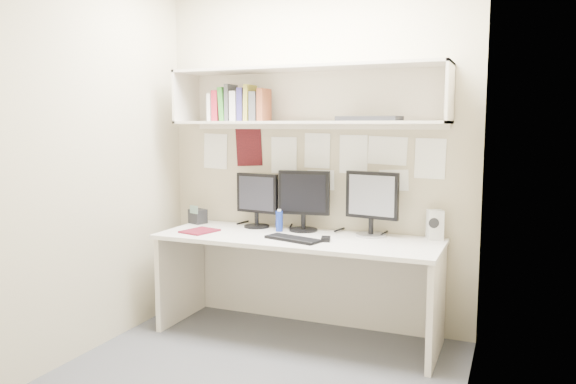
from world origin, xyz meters
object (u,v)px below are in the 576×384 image
at_px(desk, 298,286).
at_px(maroon_notebook, 200,231).
at_px(desk_phone, 198,216).
at_px(monitor_left, 257,198).
at_px(keyboard, 293,239).
at_px(speaker, 435,225).
at_px(monitor_center, 304,198).
at_px(monitor_right, 372,201).

xyz_separation_m(desk, maroon_notebook, (-0.73, -0.12, 0.37)).
bearing_deg(desk_phone, monitor_left, 25.37).
bearing_deg(desk, keyboard, -82.19).
height_order(monitor_left, speaker, monitor_left).
xyz_separation_m(monitor_left, desk_phone, (-0.51, -0.04, -0.17)).
bearing_deg(maroon_notebook, keyboard, 12.82).
bearing_deg(monitor_center, keyboard, -88.61).
height_order(keyboard, desk_phone, desk_phone).
bearing_deg(keyboard, monitor_left, 157.54).
bearing_deg(desk, monitor_center, 99.84).
xyz_separation_m(monitor_left, keyboard, (0.44, -0.36, -0.22)).
height_order(monitor_left, maroon_notebook, monitor_left).
xyz_separation_m(keyboard, speaker, (0.89, 0.41, 0.09)).
height_order(monitor_left, desk_phone, monitor_left).
relative_size(monitor_center, desk_phone, 2.92).
relative_size(monitor_right, speaker, 2.25).
xyz_separation_m(monitor_center, keyboard, (0.06, -0.36, -0.24)).
bearing_deg(monitor_left, desk, -19.53).
distance_m(desk, desk_phone, 1.04).
xyz_separation_m(maroon_notebook, desk_phone, (-0.20, 0.31, 0.05)).
height_order(desk, monitor_right, monitor_right).
relative_size(monitor_left, keyboard, 1.04).
distance_m(monitor_left, monitor_center, 0.38).
relative_size(speaker, maroon_notebook, 0.83).
height_order(monitor_right, desk_phone, monitor_right).
xyz_separation_m(monitor_right, maroon_notebook, (-1.20, -0.34, -0.24)).
bearing_deg(keyboard, maroon_notebook, -164.59).
bearing_deg(keyboard, monitor_right, 54.63).
bearing_deg(maroon_notebook, speaker, 27.43).
relative_size(desk, speaker, 9.86).
relative_size(desk, monitor_left, 4.85).
bearing_deg(desk_phone, monitor_right, 22.74).
bearing_deg(desk_phone, desk, 10.12).
bearing_deg(desk, desk_phone, 168.87).
height_order(monitor_center, desk_phone, monitor_center).
bearing_deg(desk, maroon_notebook, -170.41).
height_order(keyboard, maroon_notebook, keyboard).
distance_m(desk, maroon_notebook, 0.82).
bearing_deg(monitor_center, desk, -87.83).
xyz_separation_m(keyboard, maroon_notebook, (-0.75, 0.01, -0.00)).
relative_size(monitor_right, desk_phone, 2.98).
bearing_deg(monitor_right, monitor_center, -169.84).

